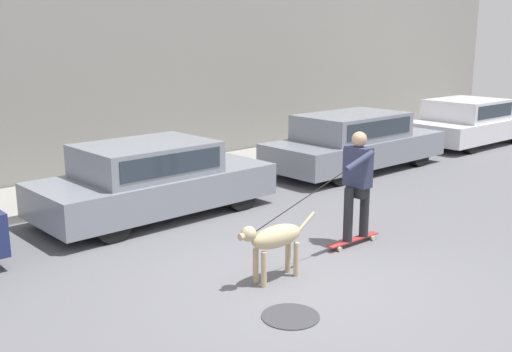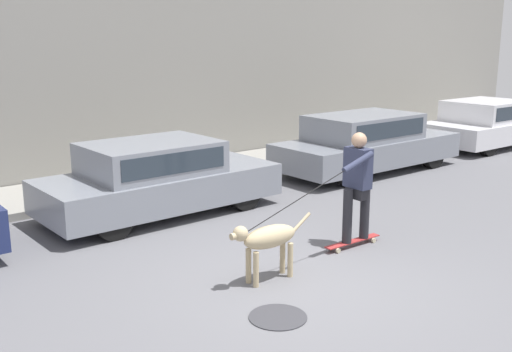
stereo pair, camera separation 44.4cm
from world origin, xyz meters
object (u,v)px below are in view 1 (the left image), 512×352
object	(u,v)px
parked_car_2	(355,142)
dog	(274,239)
skateboarder	(357,181)
parked_car_3	(468,123)
parked_car_1	(153,180)

from	to	relation	value
parked_car_2	dog	bearing A→B (deg)	-149.14
skateboarder	parked_car_2	bearing A→B (deg)	-138.98
parked_car_2	skateboarder	size ratio (longest dim) A/B	1.70
parked_car_3	dog	xyz separation A→B (m)	(-10.56, -3.33, -0.07)
skateboarder	parked_car_1	bearing A→B (deg)	-64.56
parked_car_2	parked_car_3	size ratio (longest dim) A/B	1.14
parked_car_1	dog	bearing A→B (deg)	-97.33
dog	skateboarder	bearing A→B (deg)	-172.26
parked_car_1	parked_car_2	size ratio (longest dim) A/B	0.89
parked_car_2	dog	world-z (taller)	parked_car_2
parked_car_3	parked_car_1	bearing A→B (deg)	-178.90
dog	parked_car_3	bearing A→B (deg)	-160.16
parked_car_3	dog	world-z (taller)	parked_car_3
parked_car_1	skateboarder	size ratio (longest dim) A/B	1.52
parked_car_2	skateboarder	xyz separation A→B (m)	(-3.88, -3.16, 0.31)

